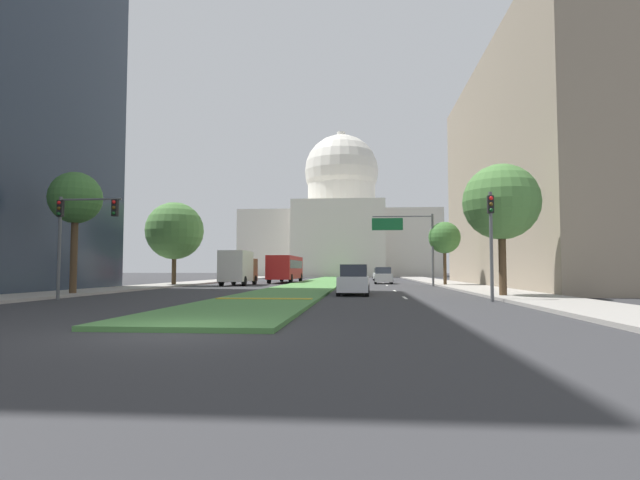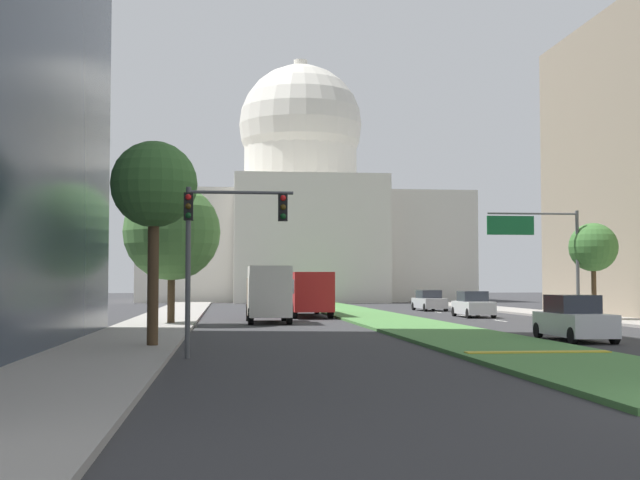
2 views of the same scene
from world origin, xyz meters
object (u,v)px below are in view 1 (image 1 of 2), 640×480
Objects in this scene: sedan_lead_stopped at (354,281)px; city_bus at (286,267)px; street_tree_left_mid at (175,231)px; overhead_guide_sign at (409,235)px; capitol_building at (341,227)px; traffic_light_near_left at (76,224)px; street_tree_right_mid at (444,238)px; street_tree_right_near at (501,202)px; street_tree_left_near at (75,199)px; sedan_far_horizon at (295,274)px; traffic_light_near_right at (491,231)px; sedan_distant at (381,275)px; sedan_midblock at (383,276)px; box_truck_delivery at (238,267)px.

sedan_lead_stopped is 0.42× the size of city_bus.
sedan_lead_stopped is at bearing -39.93° from street_tree_left_mid.
overhead_guide_sign reaches higher than city_bus.
traffic_light_near_left is at bearing -96.77° from capitol_building.
capitol_building is at bearing 85.46° from city_bus.
capitol_building is at bearing 83.23° from traffic_light_near_left.
street_tree_right_near is at bearing -89.79° from street_tree_right_mid.
street_tree_left_near reaches higher than sedan_far_horizon.
traffic_light_near_right is 9.16m from sedan_lead_stopped.
street_tree_left_mid is at bearing -131.44° from sedan_distant.
sedan_distant is 20.73m from sedan_far_horizon.
sedan_midblock reaches higher than sedan_far_horizon.
street_tree_right_mid is (3.15, 0.29, -0.31)m from overhead_guide_sign.
city_bus is (8.37, 11.73, -3.22)m from street_tree_left_mid.
capitol_building is at bearing 98.61° from street_tree_right_near.
box_truck_delivery is (-15.93, 0.85, -2.97)m from overhead_guide_sign.
street_tree_left_mid is 1.31× the size of street_tree_right_mid.
overhead_guide_sign reaches higher than sedan_far_horizon.
street_tree_right_mid reaches higher than traffic_light_near_right.
sedan_lead_stopped is 1.00× the size of sedan_distant.
overhead_guide_sign is at bearing -66.91° from sedan_far_horizon.
street_tree_left_near is at bearing -126.57° from sedan_midblock.
street_tree_left_mid is at bearing -98.84° from sedan_far_horizon.
sedan_lead_stopped is 1.00× the size of sedan_midblock.
traffic_light_near_right is 28.41m from box_truck_delivery.
traffic_light_near_left reaches higher than sedan_distant.
sedan_midblock is 11.20m from city_bus.
capitol_building is at bearing 75.37° from sedan_far_horizon.
traffic_light_near_right is 0.68× the size of street_tree_left_mid.
capitol_building is 62.22m from overhead_guide_sign.
box_truck_delivery is (-14.06, -19.51, 0.89)m from sedan_distant.
capitol_building is 83.64m from traffic_light_near_left.
traffic_light_near_left is at bearing -82.51° from street_tree_left_mid.
street_tree_right_near is at bearing -60.32° from city_bus.
street_tree_left_mid is 6.71m from box_truck_delivery.
traffic_light_near_right is at bearing -113.17° from street_tree_right_near.
box_truck_delivery reaches higher than city_bus.
traffic_light_near_right is at bearing -51.14° from box_truck_delivery.
box_truck_delivery is (-11.19, 16.24, 0.84)m from sedan_lead_stopped.
street_tree_left_near is 1.56× the size of sedan_midblock.
street_tree_left_mid reaches higher than sedan_distant.
box_truck_delivery is at bearing -96.73° from capitol_building.
box_truck_delivery is (-19.08, 0.55, -2.66)m from street_tree_right_mid.
sedan_far_horizon is (-13.51, 15.73, -0.01)m from sedan_distant.
overhead_guide_sign is 16.64m from city_bus.
box_truck_delivery is (2.69, 22.33, -2.12)m from traffic_light_near_left.
city_bus is at bearing -94.54° from capitol_building.
sedan_midblock is 15.28m from box_truck_delivery.
street_tree_left_mid is 21.51m from sedan_midblock.
street_tree_right_mid reaches higher than traffic_light_near_left.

